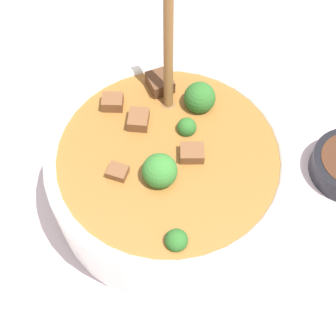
# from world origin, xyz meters

# --- Properties ---
(ground_plane) EXTENTS (4.00, 4.00, 0.00)m
(ground_plane) POSITION_xyz_m (0.00, 0.00, 0.00)
(ground_plane) COLOR silver
(stew_bowl) EXTENTS (0.30, 0.30, 0.26)m
(stew_bowl) POSITION_xyz_m (0.00, -0.00, 0.06)
(stew_bowl) COLOR white
(stew_bowl) RESTS_ON ground_plane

